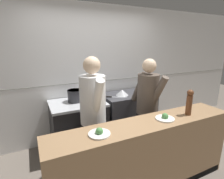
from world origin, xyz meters
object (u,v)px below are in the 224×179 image
plated_dish_main (99,133)px  plated_dish_appetiser (165,118)px  oven_range (78,126)px  chef_head_cook (93,112)px  mixing_bowl_steel (122,92)px  chefs_knife (114,97)px  pepper_mill (189,102)px  stock_pot (75,95)px  chef_sous (147,104)px

plated_dish_main → plated_dish_appetiser: (0.89, 0.00, 0.00)m
oven_range → chef_head_cook: bearing=-86.5°
mixing_bowl_steel → plated_dish_main: (-0.98, -1.27, -0.00)m
chefs_knife → pepper_mill: size_ratio=1.02×
plated_dish_appetiser → pepper_mill: 0.42m
stock_pot → mixing_bowl_steel: bearing=-5.0°
chefs_knife → chef_sous: bearing=-62.9°
stock_pot → pepper_mill: size_ratio=0.78×
oven_range → stock_pot: 0.56m
chefs_knife → chef_sous: 0.66m
plated_dish_main → stock_pot: bearing=86.4°
stock_pot → pepper_mill: 1.82m
mixing_bowl_steel → oven_range: bearing=178.6°
chef_head_cook → pepper_mill: bearing=-25.4°
stock_pot → pepper_mill: bearing=-48.8°
mixing_bowl_steel → chef_sous: bearing=-81.0°
mixing_bowl_steel → plated_dish_main: bearing=-127.5°
chef_sous → oven_range: bearing=134.7°
stock_pot → mixing_bowl_steel: (0.89, -0.08, -0.03)m
mixing_bowl_steel → chefs_knife: (-0.20, -0.06, -0.05)m
mixing_bowl_steel → plated_dish_appetiser: (-0.08, -1.27, -0.00)m
oven_range → plated_dish_appetiser: size_ratio=3.90×
mixing_bowl_steel → plated_dish_main: 1.60m
chefs_knife → plated_dish_main: (-0.78, -1.21, 0.05)m
oven_range → mixing_bowl_steel: 1.02m
chef_head_cook → oven_range: bearing=96.2°
mixing_bowl_steel → chefs_knife: 0.21m
oven_range → chef_head_cook: 0.87m
plated_dish_main → chef_head_cook: 0.61m
stock_pot → chefs_knife: (0.69, -0.14, -0.08)m
mixing_bowl_steel → plated_dish_appetiser: bearing=-93.7°
chef_sous → mixing_bowl_steel: bearing=88.3°
oven_range → chef_sous: chef_sous is taller
oven_range → pepper_mill: bearing=-48.0°
mixing_bowl_steel → chef_head_cook: size_ratio=0.14×
plated_dish_main → plated_dish_appetiser: 0.89m
oven_range → stock_pot: bearing=105.2°
plated_dish_appetiser → oven_range: bearing=121.6°
mixing_bowl_steel → pepper_mill: (0.30, -1.29, 0.16)m
plated_dish_main → chef_head_cook: (0.14, 0.59, -0.01)m
oven_range → pepper_mill: 1.89m
mixing_bowl_steel → plated_dish_appetiser: plated_dish_appetiser is taller
stock_pot → plated_dish_appetiser: stock_pot is taller
chef_head_cook → mixing_bowl_steel: bearing=41.9°
plated_dish_main → chef_head_cook: size_ratio=0.14×
mixing_bowl_steel → plated_dish_main: plated_dish_main is taller
stock_pot → chef_head_cook: size_ratio=0.16×
oven_range → plated_dish_main: bearing=-94.4°
chef_head_cook → plated_dish_main: bearing=-100.8°
plated_dish_main → pepper_mill: pepper_mill is taller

